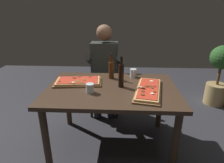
% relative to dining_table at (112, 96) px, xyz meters
% --- Properties ---
extents(ground_plane, '(6.40, 6.40, 0.00)m').
position_rel_dining_table_xyz_m(ground_plane, '(0.00, 0.00, -0.64)').
color(ground_plane, '#2D2D33').
extents(dining_table, '(1.40, 0.96, 0.74)m').
position_rel_dining_table_xyz_m(dining_table, '(0.00, 0.00, 0.00)').
color(dining_table, '#3D2B1E').
rests_on(dining_table, ground_plane).
extents(pizza_rectangular_front, '(0.55, 0.34, 0.05)m').
position_rel_dining_table_xyz_m(pizza_rectangular_front, '(-0.39, 0.11, 0.12)').
color(pizza_rectangular_front, brown).
rests_on(pizza_rectangular_front, dining_table).
extents(pizza_rectangular_left, '(0.37, 0.66, 0.05)m').
position_rel_dining_table_xyz_m(pizza_rectangular_left, '(0.38, -0.09, 0.12)').
color(pizza_rectangular_left, brown).
rests_on(pizza_rectangular_left, dining_table).
extents(wine_bottle_dark, '(0.06, 0.06, 0.30)m').
position_rel_dining_table_xyz_m(wine_bottle_dark, '(-0.02, 0.29, 0.21)').
color(wine_bottle_dark, '#47230F').
rests_on(wine_bottle_dark, dining_table).
extents(oil_bottle_amber, '(0.06, 0.06, 0.34)m').
position_rel_dining_table_xyz_m(oil_bottle_amber, '(0.10, 0.03, 0.23)').
color(oil_bottle_amber, black).
rests_on(oil_bottle_amber, dining_table).
extents(tumbler_near_camera, '(0.08, 0.08, 0.09)m').
position_rel_dining_table_xyz_m(tumbler_near_camera, '(-0.21, -0.14, 0.14)').
color(tumbler_near_camera, silver).
rests_on(tumbler_near_camera, dining_table).
extents(tumbler_far_side, '(0.08, 0.08, 0.10)m').
position_rel_dining_table_xyz_m(tumbler_far_side, '(0.25, 0.35, 0.15)').
color(tumbler_far_side, silver).
rests_on(tumbler_far_side, dining_table).
extents(diner_chair, '(0.44, 0.44, 0.87)m').
position_rel_dining_table_xyz_m(diner_chair, '(-0.14, 0.86, -0.16)').
color(diner_chair, black).
rests_on(diner_chair, ground_plane).
extents(seated_diner, '(0.53, 0.41, 1.33)m').
position_rel_dining_table_xyz_m(seated_diner, '(-0.14, 0.74, 0.10)').
color(seated_diner, '#23232D').
rests_on(seated_diner, ground_plane).
extents(potted_plant_corner, '(0.38, 0.38, 1.00)m').
position_rel_dining_table_xyz_m(potted_plant_corner, '(1.69, 1.14, -0.10)').
color(potted_plant_corner, tan).
rests_on(potted_plant_corner, ground_plane).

